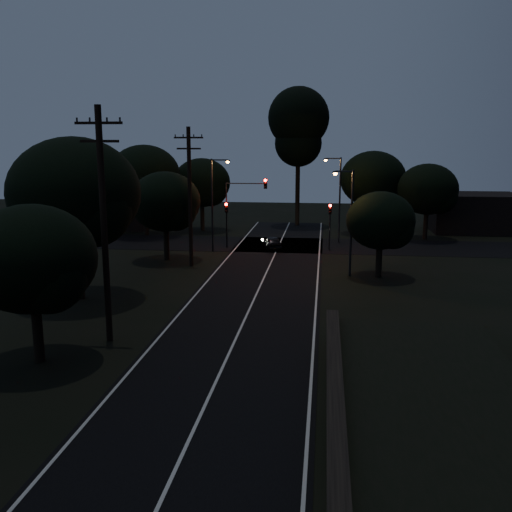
# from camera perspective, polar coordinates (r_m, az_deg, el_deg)

# --- Properties ---
(road_surface) EXTENTS (60.00, 70.00, 0.03)m
(road_surface) POSITION_cam_1_polar(r_m,az_deg,el_deg) (42.42, 1.16, -1.43)
(road_surface) COLOR black
(road_surface) RESTS_ON ground
(retaining_wall) EXTENTS (6.93, 26.00, 1.60)m
(retaining_wall) POSITION_cam_1_polar(r_m,az_deg,el_deg) (16.11, 20.22, -22.27)
(retaining_wall) COLOR black
(retaining_wall) RESTS_ON ground
(utility_pole_mid) EXTENTS (2.20, 0.30, 11.00)m
(utility_pole_mid) POSITION_cam_1_polar(r_m,az_deg,el_deg) (27.26, -14.99, 3.30)
(utility_pole_mid) COLOR black
(utility_pole_mid) RESTS_ON ground
(utility_pole_far) EXTENTS (2.20, 0.30, 10.50)m
(utility_pole_far) POSITION_cam_1_polar(r_m,az_deg,el_deg) (43.43, -6.64, 6.11)
(utility_pole_far) COLOR black
(utility_pole_far) RESTS_ON ground
(tree_left_b) EXTENTS (5.40, 5.40, 6.86)m
(tree_left_b) POSITION_cam_1_polar(r_m,az_deg,el_deg) (25.46, -21.21, -0.57)
(tree_left_b) COLOR black
(tree_left_b) RESTS_ON ground
(tree_left_c) EXTENTS (7.69, 7.69, 9.71)m
(tree_left_c) POSITION_cam_1_polar(r_m,az_deg,el_deg) (35.11, -17.34, 5.77)
(tree_left_c) COLOR black
(tree_left_c) RESTS_ON ground
(tree_left_d) EXTENTS (5.61, 5.61, 7.12)m
(tree_left_d) POSITION_cam_1_polar(r_m,az_deg,el_deg) (45.91, -8.87, 5.23)
(tree_left_d) COLOR black
(tree_left_d) RESTS_ON ground
(tree_far_nw) EXTENTS (6.11, 6.11, 7.74)m
(tree_far_nw) POSITION_cam_1_polar(r_m,az_deg,el_deg) (61.46, -5.27, 7.19)
(tree_far_nw) COLOR black
(tree_far_nw) RESTS_ON ground
(tree_far_w) EXTENTS (7.18, 7.18, 9.16)m
(tree_far_w) POSITION_cam_1_polar(r_m,az_deg,el_deg) (58.80, -10.90, 7.77)
(tree_far_w) COLOR black
(tree_far_w) RESTS_ON ground
(tree_far_ne) EXTENTS (6.75, 6.75, 8.53)m
(tree_far_ne) POSITION_cam_1_polar(r_m,az_deg,el_deg) (60.26, 11.87, 7.40)
(tree_far_ne) COLOR black
(tree_far_ne) RESTS_ON ground
(tree_far_e) EXTENTS (5.81, 5.81, 7.37)m
(tree_far_e) POSITION_cam_1_polar(r_m,az_deg,el_deg) (58.00, 17.00, 6.27)
(tree_far_e) COLOR black
(tree_far_e) RESTS_ON ground
(tree_right_a) EXTENTS (4.76, 4.76, 6.05)m
(tree_right_a) POSITION_cam_1_polar(r_m,az_deg,el_deg) (40.52, 12.59, 3.32)
(tree_right_a) COLOR black
(tree_right_a) RESTS_ON ground
(tall_pine) EXTENTS (6.80, 6.80, 15.46)m
(tall_pine) POSITION_cam_1_polar(r_m,az_deg,el_deg) (65.15, 4.27, 12.84)
(tall_pine) COLOR black
(tall_pine) RESTS_ON ground
(building_left) EXTENTS (10.00, 8.00, 4.40)m
(building_left) POSITION_cam_1_polar(r_m,az_deg,el_deg) (66.96, -14.30, 4.81)
(building_left) COLOR black
(building_left) RESTS_ON ground
(building_right) EXTENTS (9.00, 7.00, 4.00)m
(building_right) POSITION_cam_1_polar(r_m,az_deg,el_deg) (65.43, 20.96, 4.09)
(building_right) COLOR black
(building_right) RESTS_ON ground
(signal_left) EXTENTS (0.28, 0.35, 4.10)m
(signal_left) POSITION_cam_1_polar(r_m,az_deg,el_deg) (51.21, -2.96, 3.96)
(signal_left) COLOR black
(signal_left) RESTS_ON ground
(signal_right) EXTENTS (0.28, 0.35, 4.10)m
(signal_right) POSITION_cam_1_polar(r_m,az_deg,el_deg) (50.46, 7.41, 3.78)
(signal_right) COLOR black
(signal_right) RESTS_ON ground
(signal_mast) EXTENTS (3.70, 0.35, 6.25)m
(signal_mast) POSITION_cam_1_polar(r_m,az_deg,el_deg) (50.79, -1.10, 5.62)
(signal_mast) COLOR black
(signal_mast) RESTS_ON ground
(streetlight_a) EXTENTS (1.66, 0.26, 8.00)m
(streetlight_a) POSITION_cam_1_polar(r_m,az_deg,el_deg) (49.20, -4.20, 5.76)
(streetlight_a) COLOR black
(streetlight_a) RESTS_ON ground
(streetlight_b) EXTENTS (1.66, 0.26, 8.00)m
(streetlight_b) POSITION_cam_1_polar(r_m,az_deg,el_deg) (54.27, 8.18, 6.19)
(streetlight_b) COLOR black
(streetlight_b) RESTS_ON ground
(streetlight_c) EXTENTS (1.46, 0.26, 7.50)m
(streetlight_c) POSITION_cam_1_polar(r_m,az_deg,el_deg) (40.40, 9.30, 4.03)
(streetlight_c) COLOR black
(streetlight_c) RESTS_ON ground
(car) EXTENTS (2.28, 3.63, 1.15)m
(car) POSITION_cam_1_polar(r_m,az_deg,el_deg) (50.87, 1.62, 1.35)
(car) COLOR black
(car) RESTS_ON ground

